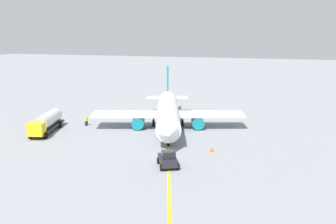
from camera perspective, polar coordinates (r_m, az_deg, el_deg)
ground_plane at (r=66.44m, az=0.00°, el=-2.53°), size 400.00×400.00×0.00m
airplane at (r=66.31m, az=-0.00°, el=-0.18°), size 31.73×26.72×9.71m
fuel_tanker at (r=67.12m, az=-17.78°, el=-1.43°), size 11.61×5.56×3.15m
pushback_tug at (r=47.55m, az=-0.02°, el=-7.10°), size 4.12×3.62×2.20m
refueling_worker at (r=70.07m, az=-12.16°, el=-1.36°), size 0.63×0.56×1.71m
safety_cone_nose at (r=54.13m, az=6.63°, el=-5.54°), size 0.65×0.65×0.72m
taxi_line_marking at (r=66.44m, az=0.00°, el=-2.53°), size 68.34×23.06×0.01m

